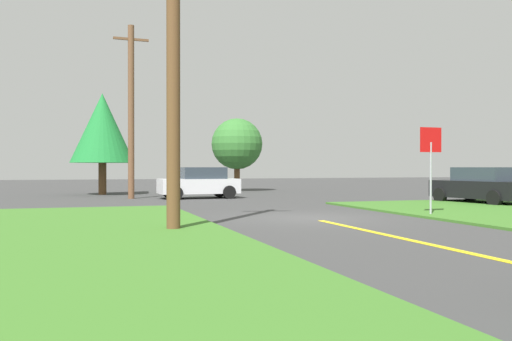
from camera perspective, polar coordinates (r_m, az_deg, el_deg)
The scene contains 9 objects.
ground_plane at distance 17.87m, azimuth 5.35°, elevation -4.87°, with size 120.00×120.00×0.00m, color #3A3A3A.
lane_stripe_center at distance 11.03m, azimuth 22.13°, elevation -8.11°, with size 0.20×14.00×0.01m, color yellow.
stop_sign at distance 19.18m, azimuth 17.51°, elevation 1.73°, with size 0.82×0.07×2.94m.
car_approaching_junction at distance 29.05m, azimuth -5.81°, elevation -1.28°, with size 4.15×2.14×1.62m.
car_on_crossroad at distance 26.45m, azimuth 22.24°, elevation -1.45°, with size 2.66×4.66×1.62m.
utility_pole_near at distance 14.42m, azimuth -8.49°, elevation 12.13°, with size 1.80×0.41×8.96m.
utility_pole_mid at distance 29.39m, azimuth -12.70°, elevation 6.07°, with size 1.80×0.32×8.92m.
oak_tree_left at distance 34.02m, azimuth -15.50°, elevation 4.19°, with size 3.72×3.72×5.99m.
pine_tree_center at distance 37.63m, azimuth -1.97°, elevation 2.73°, with size 3.45×3.45×4.93m.
Camera 1 is at (-7.02, -16.36, 1.62)m, focal length 38.95 mm.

